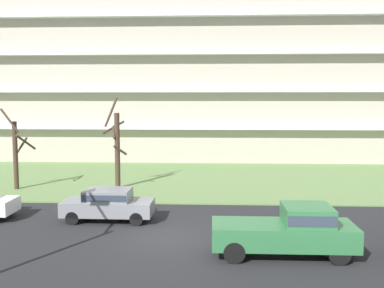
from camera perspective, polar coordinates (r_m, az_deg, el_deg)
name	(u,v)px	position (r m, az deg, el deg)	size (l,w,h in m)	color
ground	(164,237)	(19.43, -3.66, -12.03)	(160.00, 160.00, 0.00)	#232326
grass_lawn_strip	(185,179)	(32.98, -0.95, -4.54)	(80.00, 16.00, 0.08)	#66844C
apartment_building	(193,76)	(47.01, 0.19, 8.81)	(41.24, 13.97, 16.90)	#B2A899
tree_far_left	(16,152)	(30.90, -21.93, -0.99)	(1.79, 1.86, 5.40)	#423023
tree_left	(117,147)	(29.46, -9.78, -0.33)	(1.77, 1.79, 6.12)	#423023
sedan_gray_near_left	(108,203)	(22.09, -10.87, -7.59)	(4.42, 1.84, 1.57)	slate
pickup_green_near_right	(289,230)	(17.36, 12.57, -10.83)	(5.41, 2.02, 1.95)	#2D6B3D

